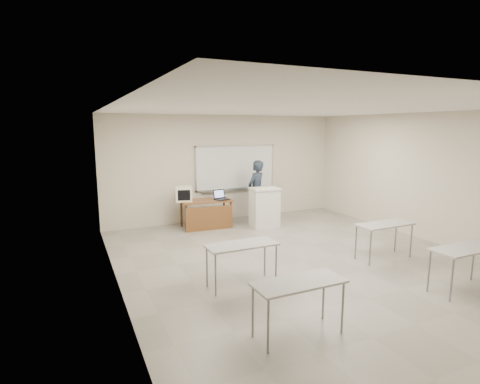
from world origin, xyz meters
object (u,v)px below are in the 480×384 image
crt_monitor (184,194)px  keyboard (262,189)px  laptop (221,197)px  whiteboard (236,168)px  podium (264,207)px  mouse (213,198)px  instructor_desk (207,209)px  presenter (256,191)px

crt_monitor → keyboard: bearing=-7.8°
laptop → keyboard: (0.91, -0.58, 0.26)m
laptop → whiteboard: bearing=33.2°
podium → mouse: bearing=156.5°
whiteboard → mouse: 1.33m
mouse → keyboard: 1.34m
instructor_desk → crt_monitor: size_ratio=2.87×
crt_monitor → presenter: presenter is taller
instructor_desk → laptop: size_ratio=3.82×
mouse → whiteboard: bearing=15.7°
podium → keyboard: 0.57m
whiteboard → podium: whiteboard is taller
podium → mouse: (-1.22, 0.63, 0.24)m
whiteboard → podium: bearing=-77.4°
crt_monitor → mouse: crt_monitor is taller
instructor_desk → keyboard: (1.31, -0.59, 0.54)m
whiteboard → instructor_desk: size_ratio=1.86×
podium → instructor_desk: bearing=165.9°
podium → laptop: (-1.06, 0.46, 0.28)m
laptop → mouse: laptop is taller
instructor_desk → crt_monitor: (-0.55, 0.24, 0.41)m
podium → crt_monitor: size_ratio=2.28×
keyboard → instructor_desk: bearing=149.5°
laptop → presenter: (1.15, 0.20, 0.06)m
instructor_desk → crt_monitor: 0.73m
podium → presenter: size_ratio=0.61×
instructor_desk → mouse: (0.24, 0.16, 0.24)m
podium → mouse: podium is taller
presenter → whiteboard: bearing=-87.1°
podium → crt_monitor: crt_monitor is taller
laptop → keyboard: keyboard is taller
keyboard → presenter: (0.24, 0.78, -0.20)m
whiteboard → presenter: whiteboard is taller
whiteboard → podium: (0.28, -1.25, -0.95)m
whiteboard → laptop: bearing=-134.4°
whiteboard → presenter: 0.93m
podium → laptop: bearing=160.4°
podium → keyboard: keyboard is taller
whiteboard → presenter: bearing=-57.9°
instructor_desk → presenter: 1.59m
crt_monitor → keyboard: (1.86, -0.83, 0.13)m
podium → keyboard: (-0.15, -0.12, 0.54)m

